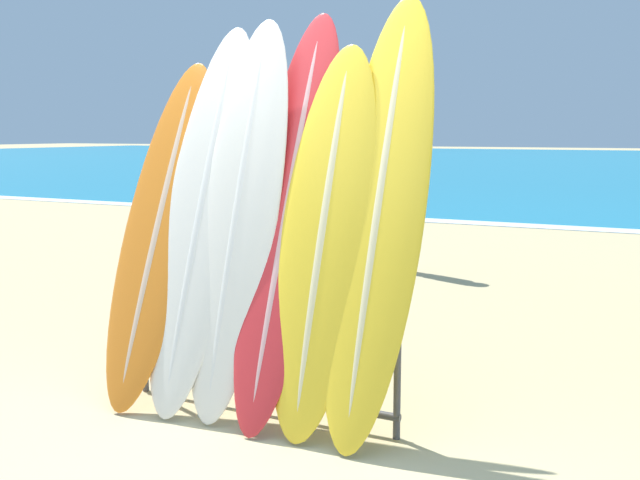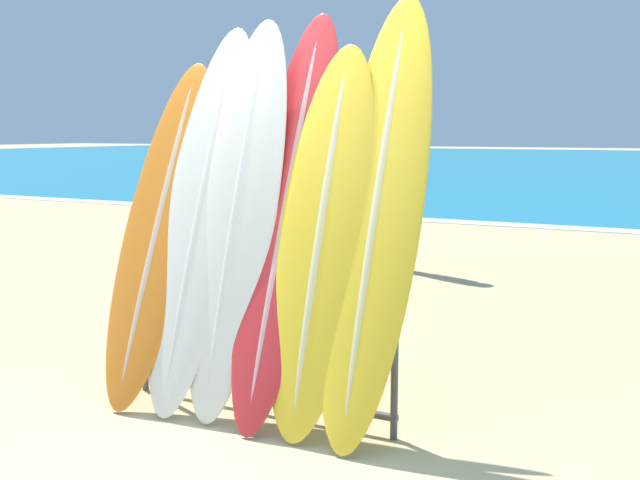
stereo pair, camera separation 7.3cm
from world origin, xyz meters
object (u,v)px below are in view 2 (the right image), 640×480
at_px(surfboard_slot_5, 377,214).
at_px(person_mid_beach, 407,194).
at_px(surfboard_slot_1, 202,214).
at_px(surfboard_slot_4, 322,236).
at_px(surfboard_slot_2, 238,214).
at_px(surfboard_slot_0, 160,229).
at_px(person_near_water, 241,213).
at_px(surfboard_rack, 258,332).
at_px(surfboard_slot_3, 286,214).

relative_size(surfboard_slot_5, person_mid_beach, 1.43).
xyz_separation_m(surfboard_slot_1, surfboard_slot_4, (0.84, -0.04, -0.08)).
xyz_separation_m(surfboard_slot_1, surfboard_slot_2, (0.27, -0.01, 0.01)).
distance_m(surfboard_slot_4, surfboard_slot_5, 0.33).
bearing_deg(surfboard_slot_5, surfboard_slot_4, -168.79).
distance_m(surfboard_slot_0, person_near_water, 2.02).
bearing_deg(surfboard_slot_4, person_mid_beach, 104.91).
relative_size(surfboard_slot_4, person_mid_beach, 1.27).
bearing_deg(surfboard_slot_0, surfboard_slot_1, 5.29).
bearing_deg(surfboard_slot_5, surfboard_rack, -173.38).
height_order(surfboard_rack, surfboard_slot_0, surfboard_slot_0).
bearing_deg(surfboard_slot_0, surfboard_slot_2, 1.75).
xyz_separation_m(surfboard_rack, surfboard_slot_3, (0.15, 0.09, 0.70)).
bearing_deg(surfboard_slot_4, surfboard_slot_5, 11.21).
height_order(surfboard_slot_1, person_mid_beach, surfboard_slot_1).
height_order(surfboard_slot_2, surfboard_slot_3, surfboard_slot_3).
relative_size(surfboard_slot_0, person_mid_beach, 1.24).
bearing_deg(surfboard_slot_1, surfboard_slot_2, -2.27).
bearing_deg(person_near_water, surfboard_slot_5, -138.21).
relative_size(surfboard_rack, surfboard_slot_3, 0.74).
distance_m(surfboard_slot_1, surfboard_slot_2, 0.27).
bearing_deg(surfboard_slot_2, surfboard_slot_3, 7.10).
height_order(surfboard_slot_2, person_mid_beach, surfboard_slot_2).
bearing_deg(surfboard_slot_5, surfboard_slot_2, -177.84).
xyz_separation_m(surfboard_slot_1, surfboard_slot_3, (0.57, 0.03, 0.03)).
bearing_deg(surfboard_slot_2, person_mid_beach, 98.23).
relative_size(surfboard_slot_3, person_mid_beach, 1.39).
height_order(surfboard_slot_1, surfboard_slot_3, surfboard_slot_3).
relative_size(surfboard_slot_2, person_near_water, 1.36).
height_order(surfboard_slot_0, surfboard_slot_4, surfboard_slot_4).
bearing_deg(surfboard_rack, person_near_water, 125.36).
height_order(surfboard_slot_0, surfboard_slot_3, surfboard_slot_3).
distance_m(surfboard_rack, surfboard_slot_2, 0.70).
bearing_deg(person_mid_beach, surfboard_slot_0, -35.51).
distance_m(surfboard_slot_3, person_mid_beach, 4.71).
bearing_deg(surfboard_slot_1, surfboard_rack, -8.01).
bearing_deg(person_mid_beach, surfboard_slot_1, -31.79).
distance_m(surfboard_slot_4, person_mid_beach, 4.83).
xyz_separation_m(surfboard_slot_3, person_mid_beach, (-0.98, 4.60, -0.26)).
bearing_deg(surfboard_rack, surfboard_slot_4, 3.19).
bearing_deg(surfboard_slot_5, surfboard_slot_1, -178.87).
distance_m(surfboard_rack, surfboard_slot_5, 1.02).
relative_size(surfboard_slot_0, surfboard_slot_5, 0.87).
relative_size(person_near_water, person_mid_beach, 1.01).
distance_m(surfboard_slot_2, person_near_water, 2.27).
xyz_separation_m(surfboard_slot_4, person_mid_beach, (-1.24, 4.67, -0.15)).
relative_size(surfboard_slot_1, surfboard_slot_5, 0.95).
bearing_deg(surfboard_slot_4, surfboard_slot_2, 177.33).
bearing_deg(surfboard_slot_1, surfboard_slot_3, 2.77).
bearing_deg(person_near_water, surfboard_slot_4, -143.55).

